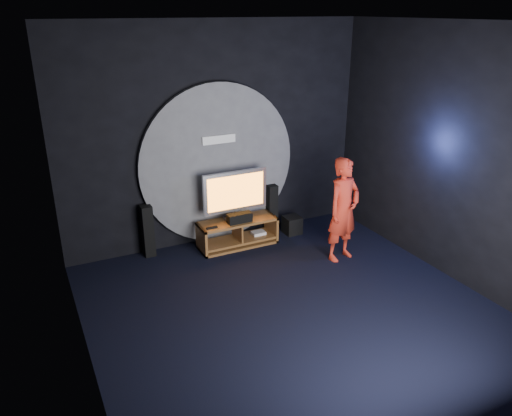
{
  "coord_description": "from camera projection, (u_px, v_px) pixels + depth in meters",
  "views": [
    {
      "loc": [
        -2.84,
        -4.71,
        3.63
      ],
      "look_at": [
        -0.01,
        1.05,
        1.05
      ],
      "focal_mm": 35.0,
      "sensor_mm": 36.0,
      "label": 1
    }
  ],
  "objects": [
    {
      "name": "floor",
      "position": [
        293.0,
        310.0,
        6.44
      ],
      "size": [
        5.0,
        5.0,
        0.0
      ],
      "primitive_type": "plane",
      "color": "black",
      "rests_on": "ground"
    },
    {
      "name": "back_wall",
      "position": [
        216.0,
        136.0,
        7.87
      ],
      "size": [
        5.0,
        0.04,
        3.5
      ],
      "primitive_type": "cube",
      "color": "black",
      "rests_on": "ground"
    },
    {
      "name": "front_wall",
      "position": [
        468.0,
        280.0,
        3.7
      ],
      "size": [
        5.0,
        0.04,
        3.5
      ],
      "primitive_type": "cube",
      "color": "black",
      "rests_on": "ground"
    },
    {
      "name": "left_wall",
      "position": [
        71.0,
        220.0,
        4.76
      ],
      "size": [
        0.04,
        5.0,
        3.5
      ],
      "primitive_type": "cube",
      "color": "black",
      "rests_on": "ground"
    },
    {
      "name": "right_wall",
      "position": [
        455.0,
        156.0,
        6.81
      ],
      "size": [
        0.04,
        5.0,
        3.5
      ],
      "primitive_type": "cube",
      "color": "black",
      "rests_on": "ground"
    },
    {
      "name": "ceiling",
      "position": [
        302.0,
        21.0,
        5.13
      ],
      "size": [
        5.0,
        5.0,
        0.01
      ],
      "primitive_type": "cube",
      "color": "black",
      "rests_on": "back_wall"
    },
    {
      "name": "wall_disc_panel",
      "position": [
        218.0,
        164.0,
        7.99
      ],
      "size": [
        2.6,
        0.11,
        2.6
      ],
      "color": "#515156",
      "rests_on": "ground"
    },
    {
      "name": "media_console",
      "position": [
        238.0,
        234.0,
        8.14
      ],
      "size": [
        1.28,
        0.45,
        0.45
      ],
      "color": "brown",
      "rests_on": "ground"
    },
    {
      "name": "tv",
      "position": [
        235.0,
        193.0,
        7.93
      ],
      "size": [
        1.08,
        0.22,
        0.8
      ],
      "color": "silver",
      "rests_on": "media_console"
    },
    {
      "name": "center_speaker",
      "position": [
        240.0,
        218.0,
        7.94
      ],
      "size": [
        0.4,
        0.15,
        0.15
      ],
      "primitive_type": "cube",
      "color": "black",
      "rests_on": "media_console"
    },
    {
      "name": "remote",
      "position": [
        212.0,
        228.0,
        7.73
      ],
      "size": [
        0.18,
        0.05,
        0.02
      ],
      "primitive_type": "cube",
      "color": "black",
      "rests_on": "media_console"
    },
    {
      "name": "tower_speaker_left",
      "position": [
        148.0,
        231.0,
        7.73
      ],
      "size": [
        0.17,
        0.19,
        0.83
      ],
      "primitive_type": "cube",
      "color": "black",
      "rests_on": "ground"
    },
    {
      "name": "tower_speaker_right",
      "position": [
        271.0,
        208.0,
        8.62
      ],
      "size": [
        0.17,
        0.19,
        0.83
      ],
      "primitive_type": "cube",
      "color": "black",
      "rests_on": "ground"
    },
    {
      "name": "subwoofer",
      "position": [
        292.0,
        225.0,
        8.59
      ],
      "size": [
        0.28,
        0.28,
        0.3
      ],
      "primitive_type": "cube",
      "color": "black",
      "rests_on": "ground"
    },
    {
      "name": "player",
      "position": [
        344.0,
        210.0,
        7.51
      ],
      "size": [
        0.66,
        0.5,
        1.61
      ],
      "primitive_type": "imported",
      "rotation": [
        0.0,
        0.0,
        0.21
      ],
      "color": "red",
      "rests_on": "ground"
    }
  ]
}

